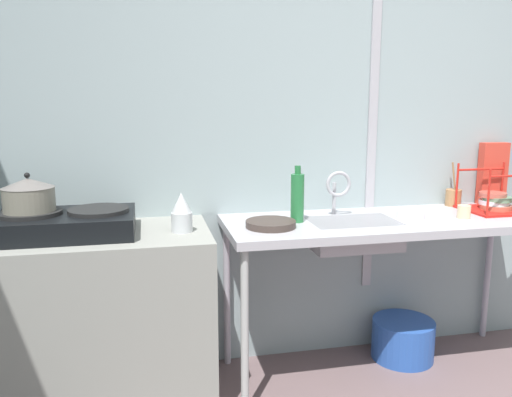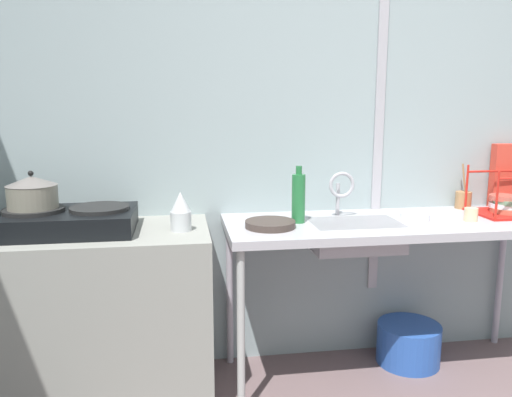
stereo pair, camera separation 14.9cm
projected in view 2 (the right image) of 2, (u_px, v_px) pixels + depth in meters
name	position (u px, v px, depth m)	size (l,w,h in m)	color
wall_back	(357.00, 133.00, 2.76)	(5.07, 0.10, 2.48)	#92A2A4
wall_metal_strip	(380.00, 109.00, 2.70)	(0.05, 0.01, 1.98)	#AAA8AE
counter_concrete	(72.00, 318.00, 2.37)	(1.27, 0.58, 0.82)	gray
counter_sink	(392.00, 232.00, 2.53)	(1.66, 0.58, 0.82)	#AAA8AE
stove	(68.00, 220.00, 2.28)	(0.59, 0.40, 0.11)	black
pot_on_left_burner	(32.00, 192.00, 2.24)	(0.22, 0.22, 0.17)	slate
percolator	(181.00, 212.00, 2.30)	(0.09, 0.09, 0.18)	silver
sink_basin	(355.00, 236.00, 2.49)	(0.43, 0.28, 0.13)	#AAA8AE
faucet	(341.00, 187.00, 2.57)	(0.13, 0.08, 0.23)	#AAA8AE
frying_pan	(270.00, 224.00, 2.37)	(0.24, 0.24, 0.03)	#3C312B
dish_rack	(506.00, 206.00, 2.65)	(0.31, 0.29, 0.25)	red
cup_by_rack	(471.00, 215.00, 2.50)	(0.07, 0.07, 0.07)	beige
small_bowl_on_drainboard	(415.00, 216.00, 2.53)	(0.14, 0.14, 0.04)	white
bottle_by_sink	(298.00, 198.00, 2.46)	(0.07, 0.07, 0.28)	#256E38
cereal_box	(505.00, 175.00, 2.83)	(0.16, 0.06, 0.35)	red
utensil_jar	(463.00, 199.00, 2.80)	(0.09, 0.09, 0.25)	#A37549
bucket_on_floor	(408.00, 343.00, 2.77)	(0.34, 0.34, 0.22)	#2955AD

